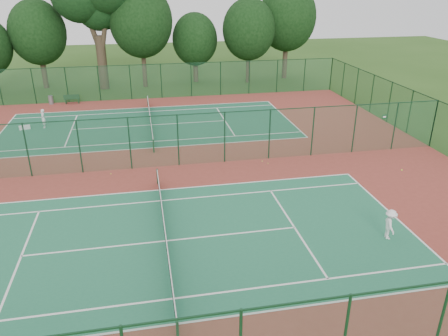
{
  "coord_description": "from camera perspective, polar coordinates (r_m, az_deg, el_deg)",
  "views": [
    {
      "loc": [
        -0.6,
        -26.68,
        11.42
      ],
      "look_at": [
        3.67,
        -4.63,
        1.6
      ],
      "focal_mm": 35.0,
      "sensor_mm": 36.0,
      "label": 1
    }
  ],
  "objects": [
    {
      "name": "tennis_net_far",
      "position": [
        37.31,
        -9.63,
        6.33
      ],
      "size": [
        0.1,
        12.9,
        0.97
      ],
      "color": "#153B20",
      "rests_on": "ground"
    },
    {
      "name": "fence_north",
      "position": [
        45.72,
        -10.16,
        11.06
      ],
      "size": [
        40.0,
        0.09,
        3.5
      ],
      "color": "#194B30",
      "rests_on": "ground"
    },
    {
      "name": "tennis_net_near",
      "position": [
        20.77,
        -7.76,
        -8.21
      ],
      "size": [
        0.1,
        12.9,
        0.97
      ],
      "color": "#163E20",
      "rests_on": "ground"
    },
    {
      "name": "fence_east",
      "position": [
        35.07,
        25.71,
        5.26
      ],
      "size": [
        0.09,
        36.0,
        3.5
      ],
      "rotation": [
        0.0,
        0.0,
        1.57
      ],
      "color": "#1A502D",
      "rests_on": "ground"
    },
    {
      "name": "ground",
      "position": [
        29.03,
        -8.89,
        0.15
      ],
      "size": [
        120.0,
        120.0,
        0.0
      ],
      "primitive_type": "plane",
      "color": "#2B4F18",
      "rests_on": "ground"
    },
    {
      "name": "kit_bag",
      "position": [
        39.38,
        -24.6,
        4.84
      ],
      "size": [
        0.9,
        0.56,
        0.32
      ],
      "primitive_type": "cube",
      "rotation": [
        0.0,
        0.0,
        0.31
      ],
      "color": "silver",
      "rests_on": "red_pad"
    },
    {
      "name": "stray_ball_a",
      "position": [
        29.59,
        5.01,
        0.91
      ],
      "size": [
        0.07,
        0.07,
        0.07
      ],
      "primitive_type": "sphere",
      "color": "#C2E635",
      "rests_on": "red_pad"
    },
    {
      "name": "court_near",
      "position": [
        21.05,
        -7.68,
        -9.44
      ],
      "size": [
        23.77,
        10.97,
        0.01
      ],
      "primitive_type": "cube",
      "color": "#216A49",
      "rests_on": "red_pad"
    },
    {
      "name": "court_far",
      "position": [
        37.46,
        -9.57,
        5.56
      ],
      "size": [
        23.77,
        10.97,
        0.01
      ],
      "primitive_type": "cube",
      "color": "#1C5B3E",
      "rests_on": "red_pad"
    },
    {
      "name": "player_far",
      "position": [
        39.01,
        -22.55,
        6.0
      ],
      "size": [
        0.45,
        0.62,
        1.56
      ],
      "primitive_type": "imported",
      "rotation": [
        0.0,
        0.0,
        -1.43
      ],
      "color": "silver",
      "rests_on": "court_far"
    },
    {
      "name": "stray_ball_b",
      "position": [
        29.28,
        5.77,
        0.62
      ],
      "size": [
        0.06,
        0.06,
        0.06
      ],
      "primitive_type": "sphere",
      "color": "#AEC62E",
      "rests_on": "red_pad"
    },
    {
      "name": "trash_bin",
      "position": [
        46.45,
        -21.67,
        8.27
      ],
      "size": [
        0.57,
        0.57,
        0.83
      ],
      "primitive_type": "cylinder",
      "rotation": [
        0.0,
        0.0,
        0.28
      ],
      "color": "slate",
      "rests_on": "red_pad"
    },
    {
      "name": "bench",
      "position": [
        45.9,
        -19.25,
        8.53
      ],
      "size": [
        1.5,
        0.45,
        0.93
      ],
      "rotation": [
        0.0,
        0.0,
        0.01
      ],
      "color": "#12351A",
      "rests_on": "red_pad"
    },
    {
      "name": "evergreen_row",
      "position": [
        52.21,
        -9.66,
        10.65
      ],
      "size": [
        39.0,
        5.0,
        12.0
      ],
      "primitive_type": null,
      "color": "black",
      "rests_on": "ground"
    },
    {
      "name": "player_near",
      "position": [
        22.11,
        20.86,
        -6.89
      ],
      "size": [
        0.74,
        1.06,
        1.5
      ],
      "primitive_type": "imported",
      "rotation": [
        0.0,
        0.0,
        1.37
      ],
      "color": "white",
      "rests_on": "court_near"
    },
    {
      "name": "red_pad",
      "position": [
        29.03,
        -8.9,
        0.16
      ],
      "size": [
        40.0,
        36.0,
        0.01
      ],
      "primitive_type": "cube",
      "color": "maroon",
      "rests_on": "ground"
    },
    {
      "name": "fence_divider",
      "position": [
        28.38,
        -9.12,
        3.41
      ],
      "size": [
        40.0,
        0.09,
        3.5
      ],
      "color": "#1C5431",
      "rests_on": "ground"
    },
    {
      "name": "stray_ball_c",
      "position": [
        28.48,
        -14.56,
        -0.74
      ],
      "size": [
        0.07,
        0.07,
        0.07
      ],
      "primitive_type": "sphere",
      "color": "#D1E735",
      "rests_on": "red_pad"
    }
  ]
}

